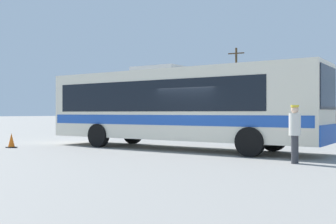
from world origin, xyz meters
TOP-DOWN VIEW (x-y plane):
  - ground_plane at (0.00, 10.00)m, footprint 300.00×300.00m
  - coach_bus_cream_blue at (-1.39, 0.33)m, footprint 12.42×3.53m
  - attendant_by_bus_door at (4.52, -1.41)m, footprint 0.36×0.36m
  - parked_car_leftmost_dark_blue at (-13.84, 20.46)m, footprint 4.41×2.09m
  - parked_car_second_maroon at (-7.12, 19.80)m, footprint 4.57×2.11m
  - utility_pole_near at (-12.58, 26.42)m, footprint 1.79×0.49m
  - roadside_tree_left at (-18.46, 30.20)m, footprint 4.55×4.55m
  - roadside_tree_midleft at (-10.13, 27.48)m, footprint 5.18×5.18m
  - traffic_cone_on_apron at (-7.29, -3.70)m, footprint 0.36×0.36m

SIDE VIEW (x-z plane):
  - ground_plane at x=0.00m, z-range 0.00..0.00m
  - traffic_cone_on_apron at x=-7.29m, z-range -0.01..0.63m
  - parked_car_leftmost_dark_blue at x=-13.84m, z-range 0.05..1.47m
  - parked_car_second_maroon at x=-7.12m, z-range 0.05..1.50m
  - attendant_by_bus_door at x=4.52m, z-range 0.12..1.89m
  - coach_bus_cream_blue at x=-1.39m, z-range 0.12..3.67m
  - roadside_tree_left at x=-18.46m, z-range 1.05..7.03m
  - roadside_tree_midleft at x=-10.13m, z-range 1.12..7.78m
  - utility_pole_near at x=-12.58m, z-range 0.18..8.89m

